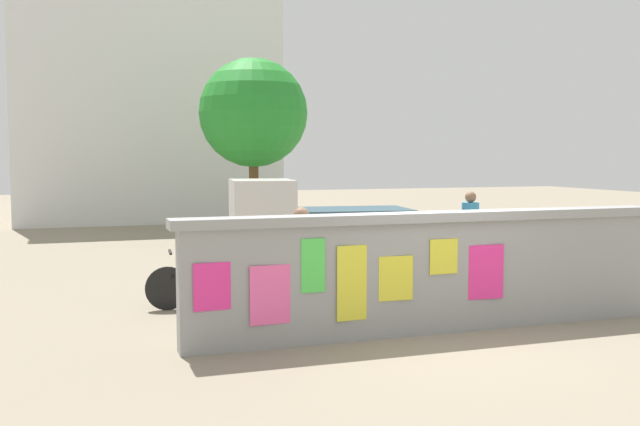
# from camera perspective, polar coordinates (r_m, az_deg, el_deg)

# --- Properties ---
(ground) EXTENTS (60.00, 60.00, 0.00)m
(ground) POSITION_cam_1_polar(r_m,az_deg,el_deg) (17.05, -3.73, -3.25)
(ground) COLOR gray
(poster_wall) EXTENTS (6.82, 0.42, 1.59)m
(poster_wall) POSITION_cam_1_polar(r_m,az_deg,el_deg) (9.51, 8.90, -4.56)
(poster_wall) COLOR #949494
(poster_wall) RESTS_ON ground
(auto_rickshaw_truck) EXTENTS (3.77, 1.96, 1.85)m
(auto_rickshaw_truck) POSITION_cam_1_polar(r_m,az_deg,el_deg) (14.41, -0.73, -1.08)
(auto_rickshaw_truck) COLOR black
(auto_rickshaw_truck) RESTS_ON ground
(motorcycle) EXTENTS (1.90, 0.56, 0.87)m
(motorcycle) POSITION_cam_1_polar(r_m,az_deg,el_deg) (12.28, 15.41, -4.28)
(motorcycle) COLOR black
(motorcycle) RESTS_ON ground
(bicycle_near) EXTENTS (1.66, 0.58, 0.95)m
(bicycle_near) POSITION_cam_1_polar(r_m,az_deg,el_deg) (11.45, 4.70, -5.27)
(bicycle_near) COLOR black
(bicycle_near) RESTS_ON ground
(bicycle_far) EXTENTS (1.71, 0.44, 0.95)m
(bicycle_far) POSITION_cam_1_polar(r_m,az_deg,el_deg) (11.07, -9.36, -5.66)
(bicycle_far) COLOR black
(bicycle_far) RESTS_ON ground
(person_walking) EXTENTS (0.47, 0.47, 1.62)m
(person_walking) POSITION_cam_1_polar(r_m,az_deg,el_deg) (9.86, -1.50, -3.20)
(person_walking) COLOR #BF6626
(person_walking) RESTS_ON ground
(person_bystander) EXTENTS (0.42, 0.42, 1.62)m
(person_bystander) POSITION_cam_1_polar(r_m,az_deg,el_deg) (14.46, 11.88, -0.81)
(person_bystander) COLOR #D83F72
(person_bystander) RESTS_ON ground
(tree_roadside) EXTENTS (3.11, 3.11, 5.10)m
(tree_roadside) POSITION_cam_1_polar(r_m,az_deg,el_deg) (20.67, -5.34, 7.93)
(tree_roadside) COLOR brown
(tree_roadside) RESTS_ON ground
(building_background) EXTENTS (9.26, 6.78, 8.85)m
(building_background) POSITION_cam_1_polar(r_m,az_deg,el_deg) (27.89, -13.80, 8.82)
(building_background) COLOR silver
(building_background) RESTS_ON ground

